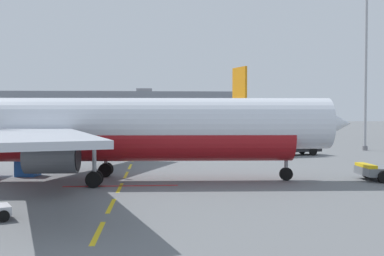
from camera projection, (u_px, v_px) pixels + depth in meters
ground at (332, 158)px, 52.28m from camera, size 400.00×400.00×0.00m
apron_paint_markings at (132, 162)px, 48.19m from camera, size 8.00×97.45×0.01m
airliner_foreground at (119, 128)px, 34.75m from camera, size 34.77×34.60×12.20m
airliner_mid_left at (206, 117)px, 91.53m from camera, size 34.20×35.32×12.65m
fuel_service_truck at (290, 141)px, 55.80m from camera, size 7.38×4.08×3.14m
uld_cargo_container at (28, 166)px, 37.76m from camera, size 1.82×1.78×1.60m
apron_light_mast_far at (367, 12)px, 62.44m from camera, size 1.80×1.80×30.35m
terminal_satellite at (108, 109)px, 181.49m from camera, size 93.24×27.37×14.24m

